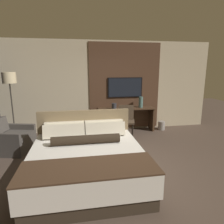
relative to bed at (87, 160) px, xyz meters
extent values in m
plane|color=#4C3D33|center=(0.59, 0.26, -0.35)|extent=(16.00, 16.00, 0.00)
cube|color=#BCAD8E|center=(0.59, 2.86, 1.05)|extent=(7.20, 0.06, 2.80)
cube|color=#4C3323|center=(1.37, 2.81, 1.05)|extent=(2.26, 0.03, 2.70)
cube|color=#33281E|center=(0.00, -0.11, -0.24)|extent=(1.91, 1.98, 0.22)
cube|color=silver|center=(0.00, -0.11, 0.06)|extent=(1.97, 2.04, 0.37)
cube|color=#422D1E|center=(0.00, -0.78, 0.25)|extent=(1.99, 0.71, 0.02)
cube|color=#7F6B4C|center=(0.00, 0.95, 0.19)|extent=(2.01, 0.08, 1.08)
cube|color=beige|center=(-0.42, 0.81, 0.38)|extent=(0.83, 0.23, 0.31)
cube|color=beige|center=(0.42, 0.81, 0.38)|extent=(0.83, 0.23, 0.31)
cube|color=beige|center=(-0.42, 0.60, 0.38)|extent=(0.83, 0.25, 0.32)
cube|color=beige|center=(0.42, 0.60, 0.38)|extent=(0.83, 0.25, 0.32)
cylinder|color=#2D2319|center=(0.00, 0.18, 0.33)|extent=(1.28, 0.17, 0.17)
cube|color=#422D1E|center=(1.37, 2.56, 0.39)|extent=(1.76, 0.45, 0.03)
cube|color=#422D1E|center=(0.52, 2.56, 0.01)|extent=(0.06, 0.41, 0.72)
cube|color=#422D1E|center=(2.22, 2.56, 0.01)|extent=(0.06, 0.41, 0.72)
cube|color=#422D1E|center=(1.37, 2.77, 0.08)|extent=(1.64, 0.02, 0.36)
cube|color=black|center=(1.37, 2.78, 1.03)|extent=(1.11, 0.04, 0.62)
cube|color=black|center=(1.37, 2.76, 1.03)|extent=(1.04, 0.01, 0.57)
cube|color=#4C3D2D|center=(1.23, 2.00, 0.12)|extent=(0.57, 0.55, 0.05)
cube|color=#4C3D2D|center=(1.28, 2.19, 0.36)|extent=(0.44, 0.21, 0.42)
cylinder|color=black|center=(1.00, 1.87, -0.13)|extent=(0.04, 0.04, 0.45)
cylinder|color=black|center=(1.37, 1.78, -0.13)|extent=(0.04, 0.04, 0.45)
cylinder|color=black|center=(1.09, 2.22, -0.13)|extent=(0.04, 0.04, 0.45)
cylinder|color=black|center=(1.46, 2.13, -0.13)|extent=(0.04, 0.04, 0.45)
cube|color=#47423D|center=(-1.73, 1.54, -0.14)|extent=(0.94, 0.83, 0.43)
cube|color=#47423D|center=(-1.81, 1.18, -0.07)|extent=(0.82, 0.28, 0.57)
cube|color=#47423D|center=(-1.64, 1.91, -0.07)|extent=(0.82, 0.28, 0.57)
cylinder|color=#282623|center=(-1.84, 2.16, -0.34)|extent=(0.28, 0.28, 0.03)
cylinder|color=#332D28|center=(-1.84, 2.16, 0.47)|extent=(0.03, 0.03, 1.64)
cylinder|color=beige|center=(-1.84, 2.16, 1.39)|extent=(0.34, 0.34, 0.28)
cylinder|color=#4C706B|center=(1.85, 2.59, 0.57)|extent=(0.13, 0.13, 0.34)
cylinder|color=#333338|center=(0.97, 2.50, 0.49)|extent=(0.15, 0.15, 0.17)
cylinder|color=gray|center=(2.55, 2.50, -0.21)|extent=(0.22, 0.22, 0.28)
camera|label=1|loc=(-0.13, -3.39, 1.66)|focal=32.00mm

